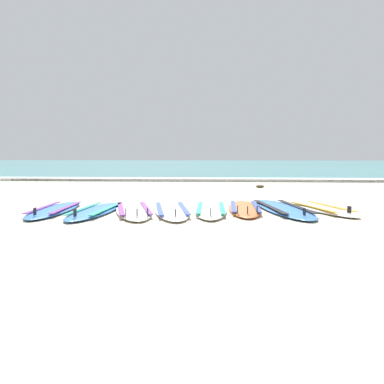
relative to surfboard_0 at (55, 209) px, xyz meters
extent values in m
plane|color=beige|center=(2.10, 0.24, -0.04)|extent=(80.00, 80.00, 0.00)
cube|color=teal|center=(2.10, 37.63, 0.01)|extent=(80.00, 60.00, 0.10)
cube|color=white|center=(2.10, 8.07, 0.02)|extent=(80.00, 0.89, 0.11)
ellipsoid|color=#3875CC|center=(0.00, 0.00, 0.00)|extent=(0.69, 2.21, 0.07)
cube|color=purple|center=(-0.20, -0.01, 0.04)|extent=(0.18, 1.53, 0.01)
cube|color=purple|center=(0.20, 0.01, 0.04)|extent=(0.18, 1.53, 0.01)
cube|color=black|center=(0.06, -0.85, 0.09)|extent=(0.02, 0.09, 0.11)
ellipsoid|color=#3875CC|center=(0.73, -0.10, 0.00)|extent=(0.63, 2.21, 0.07)
cube|color=teal|center=(0.53, -0.09, 0.04)|extent=(0.13, 1.54, 0.01)
cube|color=teal|center=(0.93, -0.11, 0.04)|extent=(0.13, 1.54, 0.01)
cube|color=black|center=(0.70, -0.95, 0.09)|extent=(0.02, 0.09, 0.11)
ellipsoid|color=silver|center=(1.34, 0.00, 0.00)|extent=(1.16, 2.35, 0.07)
cube|color=purple|center=(1.14, -0.05, 0.04)|extent=(0.51, 1.56, 0.01)
cube|color=purple|center=(1.54, 0.06, 0.04)|extent=(0.51, 1.56, 0.01)
cube|color=black|center=(1.58, -0.86, 0.09)|extent=(0.04, 0.09, 0.11)
cube|color=black|center=(1.41, -0.84, 0.09)|extent=(0.04, 0.09, 0.11)
cube|color=black|center=(1.71, -0.76, 0.09)|extent=(0.04, 0.09, 0.11)
ellipsoid|color=white|center=(1.98, 0.02, 0.00)|extent=(0.95, 2.29, 0.07)
cube|color=#334CB2|center=(1.78, -0.02, 0.04)|extent=(0.36, 1.55, 0.01)
cube|color=#334CB2|center=(2.18, 0.05, 0.04)|extent=(0.36, 1.55, 0.01)
cube|color=black|center=(2.14, -0.84, 0.09)|extent=(0.03, 0.09, 0.11)
ellipsoid|color=silver|center=(2.63, 0.13, 0.00)|extent=(0.55, 2.12, 0.07)
cube|color=teal|center=(2.44, 0.12, 0.04)|extent=(0.09, 1.48, 0.01)
cube|color=teal|center=(2.82, 0.13, 0.04)|extent=(0.09, 1.48, 0.01)
cube|color=black|center=(2.64, -0.70, 0.09)|extent=(0.01, 0.09, 0.11)
ellipsoid|color=orange|center=(3.21, 0.36, 0.00)|extent=(0.58, 2.17, 0.07)
cube|color=#334CB2|center=(3.01, 0.37, 0.04)|extent=(0.11, 1.51, 0.01)
cube|color=#334CB2|center=(3.40, 0.36, 0.04)|extent=(0.11, 1.51, 0.01)
cube|color=black|center=(3.19, -0.48, 0.09)|extent=(0.01, 0.09, 0.11)
cube|color=black|center=(3.04, -0.42, 0.09)|extent=(0.01, 0.09, 0.11)
cube|color=black|center=(3.34, -0.42, 0.09)|extent=(0.01, 0.09, 0.11)
ellipsoid|color=#3875CC|center=(3.86, 0.38, 0.00)|extent=(1.02, 2.66, 0.07)
cube|color=black|center=(3.63, 0.35, 0.04)|extent=(0.36, 1.81, 0.01)
cube|color=black|center=(4.09, 0.41, 0.04)|extent=(0.36, 1.81, 0.01)
cube|color=black|center=(4.01, -0.62, 0.09)|extent=(0.03, 0.09, 0.11)
ellipsoid|color=white|center=(4.52, 0.38, 0.00)|extent=(1.04, 2.03, 0.07)
cube|color=gold|center=(4.35, 0.32, 0.04)|extent=(0.46, 1.34, 0.01)
cube|color=gold|center=(4.69, 0.43, 0.04)|extent=(0.46, 1.34, 0.01)
cube|color=black|center=(4.74, -0.36, 0.09)|extent=(0.04, 0.09, 0.11)
ellipsoid|color=#4C4228|center=(4.01, 5.15, 0.01)|extent=(0.25, 0.20, 0.09)
camera|label=1|loc=(2.72, -6.30, 0.90)|focal=36.11mm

